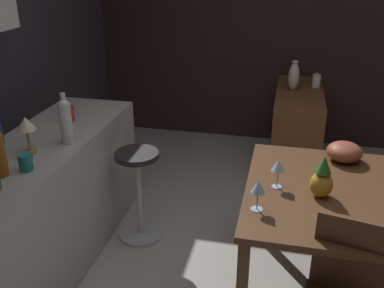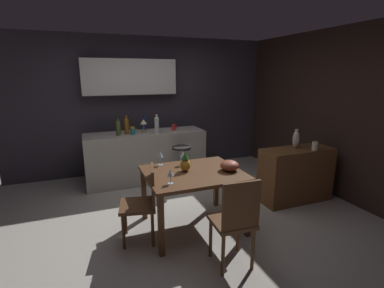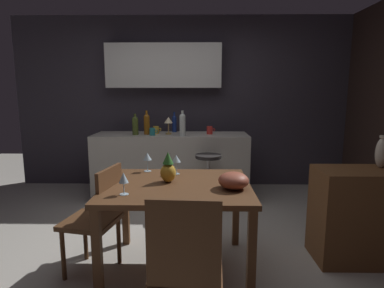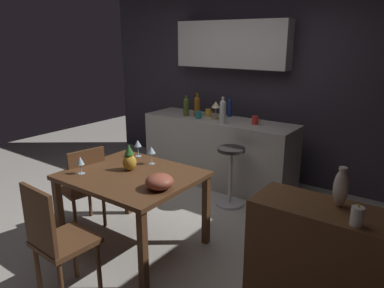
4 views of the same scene
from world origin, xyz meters
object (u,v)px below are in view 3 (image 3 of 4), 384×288
Objects in this scene: counter_lamp at (168,122)px; wine_bottle_cobalt at (174,123)px; dining_table at (178,194)px; chair_by_doorway at (186,269)px; wine_bottle_clear at (183,124)px; cup_teal at (152,132)px; wine_bottle_amber at (147,123)px; cup_mustard at (156,130)px; wine_bottle_olive at (135,125)px; fruit_bowl at (234,180)px; wine_glass_left at (176,159)px; sideboard_cabinet at (379,216)px; pineapple_centerpiece at (168,169)px; bar_stool at (208,181)px; wine_glass_right at (124,178)px; vase_ceramic_ivory at (382,153)px; wine_glass_center at (147,157)px; cup_red at (210,130)px; chair_near_window at (98,216)px.

wine_bottle_cobalt is at bearing 76.55° from counter_lamp.
dining_table is 0.89m from chair_by_doorway.
chair_by_doorway is 2.87× the size of wine_bottle_clear.
counter_lamp reaches higher than chair_by_doorway.
wine_bottle_clear reaches higher than cup_teal.
cup_mustard is at bearing 43.14° from wine_bottle_amber.
fruit_bowl is at bearing -59.11° from wine_bottle_olive.
wine_bottle_cobalt reaches higher than cup_mustard.
wine_glass_left is at bearing -71.57° from wine_bottle_amber.
sideboard_cabinet is at bearing -32.90° from wine_bottle_olive.
dining_table is 4.11× the size of wine_bottle_olive.
wine_bottle_olive is 2.56× the size of cup_teal.
fruit_bowl is 2.19m from cup_mustard.
wine_bottle_olive is at bearing 169.27° from cup_teal.
wine_bottle_olive is at bearing 111.09° from dining_table.
cup_mustard is at bearing 100.19° from pineapple_centerpiece.
wine_bottle_olive is at bearing 156.18° from bar_stool.
wine_glass_right is 2.19m from vase_ceramic_ivory.
fruit_bowl is at bearing -34.90° from wine_glass_center.
cup_red is at bearing 130.59° from sideboard_cabinet.
wine_bottle_clear is at bearing 92.88° from chair_by_doorway.
wine_glass_left is 0.75× the size of counter_lamp.
wine_glass_left is 1.54× the size of cup_red.
counter_lamp is (0.21, 0.10, 0.13)m from cup_teal.
cup_red is at bearing 62.80° from chair_near_window.
sideboard_cabinet is 6.19× the size of wine_glass_left.
counter_lamp is 0.83× the size of vase_ceramic_ivory.
wine_bottle_amber reaches higher than wine_glass_center.
wine_bottle_cobalt reaches higher than wine_glass_center.
cup_teal is (-0.06, 1.96, 0.09)m from wine_glass_right.
chair_near_window is at bearing -102.43° from counter_lamp.
wine_bottle_amber reaches higher than chair_near_window.
fruit_bowl is at bearing 10.88° from wine_glass_right.
cup_teal is at bearing 102.24° from pineapple_centerpiece.
bar_stool is 1.39m from pineapple_centerpiece.
dining_table is 2.09m from wine_bottle_cobalt.
fruit_bowl is at bearing -2.76° from chair_near_window.
wine_glass_right is (-0.37, -0.27, 0.21)m from dining_table.
wine_bottle_amber is (-0.62, 2.67, 0.53)m from chair_by_doorway.
wine_bottle_olive reaches higher than bar_stool.
sideboard_cabinet is at bearing -38.58° from cup_mustard.
sideboard_cabinet is at bearing -35.45° from wine_bottle_amber.
chair_by_doorway is 4.04× the size of counter_lamp.
counter_lamp is (0.44, 0.06, 0.04)m from wine_bottle_olive.
cup_red reaches higher than wine_glass_left.
wine_bottle_amber reaches higher than wine_glass_left.
cup_mustard is at bearing 142.69° from vase_ceramic_ivory.
wine_glass_right is 0.51× the size of wine_bottle_amber.
pineapple_centerpiece is (-0.05, -0.25, -0.03)m from wine_glass_left.
counter_lamp is (-0.32, 2.67, 0.55)m from chair_by_doorway.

